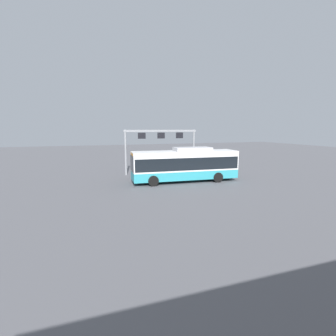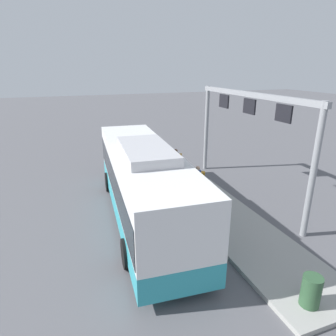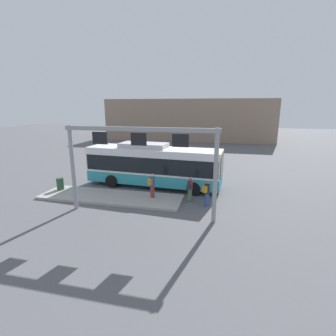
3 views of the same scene
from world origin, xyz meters
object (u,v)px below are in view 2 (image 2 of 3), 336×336
person_waiting_mid (176,168)px  trash_bin (311,291)px  bus_main (143,179)px  person_waiting_near (198,181)px  person_boarding (176,162)px

person_waiting_mid → trash_bin: person_waiting_mid is taller
bus_main → trash_bin: size_ratio=11.94×
person_waiting_near → person_waiting_mid: 2.58m
person_boarding → person_waiting_mid: 1.26m
bus_main → person_waiting_near: size_ratio=6.44×
person_waiting_near → bus_main: bearing=39.4°
bus_main → person_waiting_near: bus_main is taller
person_boarding → person_waiting_mid: same height
bus_main → person_waiting_mid: (3.31, -2.76, -0.92)m
person_waiting_near → person_waiting_mid: person_waiting_near is taller
person_waiting_mid → person_boarding: bearing=-108.6°
bus_main → person_waiting_mid: bus_main is taller
person_boarding → trash_bin: 10.96m
trash_bin → person_boarding: bearing=-2.3°
person_boarding → trash_bin: bearing=119.8°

